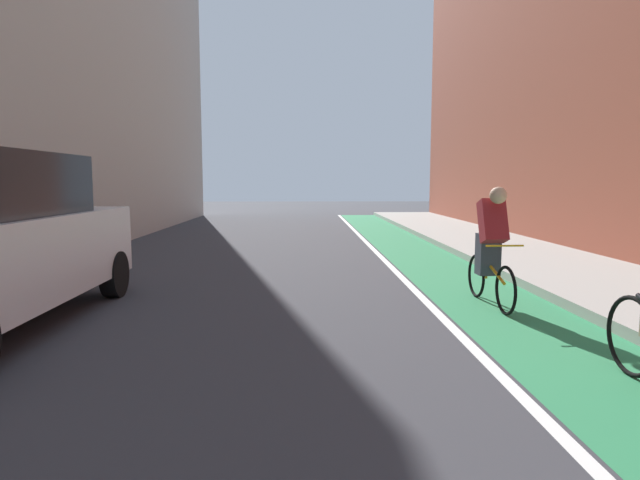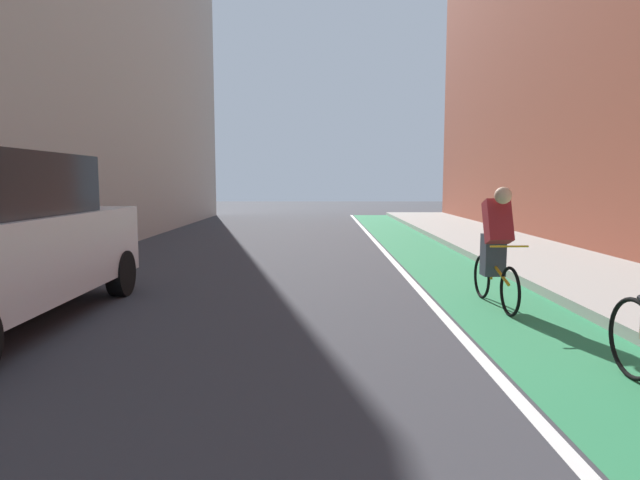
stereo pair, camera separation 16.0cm
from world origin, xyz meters
The scene contains 6 objects.
ground_plane centered at (0.00, 12.31, 0.00)m, with size 71.77×71.77×0.00m, color #38383D.
bike_lane_paint centered at (3.18, 14.31, 0.00)m, with size 1.60×32.62×0.00m, color #2D8451.
lane_divider_stripe centered at (2.28, 14.31, 0.00)m, with size 0.12×32.62×0.00m, color white.
sidewalk_right centered at (5.35, 14.31, 0.07)m, with size 2.73×32.62×0.14m, color #A8A59E.
building_facade_right centered at (7.91, 16.31, 5.25)m, with size 2.40×28.62×10.50m, color #9E4C38.
cyclist_trailing centered at (3.08, 11.33, 0.80)m, with size 0.48×1.67×1.59m.
Camera 1 is at (0.60, 4.22, 1.67)m, focal length 30.52 mm.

